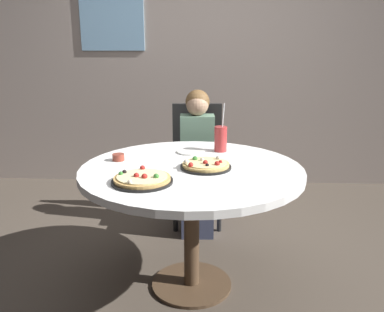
# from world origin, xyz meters

# --- Properties ---
(ground_plane) EXTENTS (8.00, 8.00, 0.00)m
(ground_plane) POSITION_xyz_m (0.00, 0.00, 0.00)
(ground_plane) COLOR #4C4238
(wall_with_window) EXTENTS (5.20, 0.14, 2.90)m
(wall_with_window) POSITION_xyz_m (-0.00, 2.00, 1.45)
(wall_with_window) COLOR #A8998E
(wall_with_window) RESTS_ON ground_plane
(dining_table) EXTENTS (1.24, 1.24, 0.75)m
(dining_table) POSITION_xyz_m (0.00, 0.00, 0.66)
(dining_table) COLOR white
(dining_table) RESTS_ON ground_plane
(chair_wooden) EXTENTS (0.42, 0.42, 0.95)m
(chair_wooden) POSITION_xyz_m (-0.00, 1.00, 0.53)
(chair_wooden) COLOR black
(chair_wooden) RESTS_ON ground_plane
(diner_child) EXTENTS (0.27, 0.42, 1.08)m
(diner_child) POSITION_xyz_m (0.00, 0.82, 0.48)
(diner_child) COLOR #3F4766
(diner_child) RESTS_ON ground_plane
(pizza_veggie) EXTENTS (0.31, 0.31, 0.05)m
(pizza_veggie) POSITION_xyz_m (-0.23, -0.27, 0.77)
(pizza_veggie) COLOR black
(pizza_veggie) RESTS_ON dining_table
(pizza_cheese) EXTENTS (0.28, 0.28, 0.05)m
(pizza_cheese) POSITION_xyz_m (0.08, -0.01, 0.77)
(pizza_cheese) COLOR black
(pizza_cheese) RESTS_ON dining_table
(soda_cup) EXTENTS (0.08, 0.08, 0.31)m
(soda_cup) POSITION_xyz_m (0.17, 0.35, 0.83)
(soda_cup) COLOR #B73333
(soda_cup) RESTS_ON dining_table
(sauce_bowl) EXTENTS (0.07, 0.07, 0.04)m
(sauce_bowl) POSITION_xyz_m (-0.44, 0.11, 0.77)
(sauce_bowl) COLOR brown
(sauce_bowl) RESTS_ON dining_table
(plate_small) EXTENTS (0.18, 0.18, 0.01)m
(plate_small) POSITION_xyz_m (-0.02, 0.32, 0.76)
(plate_small) COLOR white
(plate_small) RESTS_ON dining_table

